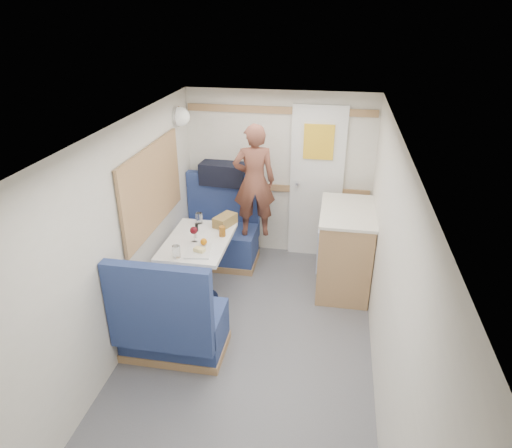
% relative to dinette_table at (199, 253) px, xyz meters
% --- Properties ---
extents(floor, '(4.50, 4.50, 0.00)m').
position_rel_dinette_table_xyz_m(floor, '(0.65, -1.00, -0.57)').
color(floor, '#515156').
rests_on(floor, ground).
extents(ceiling, '(4.50, 4.50, 0.00)m').
position_rel_dinette_table_xyz_m(ceiling, '(0.65, -1.00, 1.43)').
color(ceiling, silver).
rests_on(ceiling, wall_back).
extents(wall_back, '(2.20, 0.02, 2.00)m').
position_rel_dinette_table_xyz_m(wall_back, '(0.65, 1.25, 0.43)').
color(wall_back, silver).
rests_on(wall_back, floor).
extents(wall_left, '(0.02, 4.50, 2.00)m').
position_rel_dinette_table_xyz_m(wall_left, '(-0.45, -1.00, 0.43)').
color(wall_left, silver).
rests_on(wall_left, floor).
extents(wall_right, '(0.02, 4.50, 2.00)m').
position_rel_dinette_table_xyz_m(wall_right, '(1.75, -1.00, 0.43)').
color(wall_right, silver).
rests_on(wall_right, floor).
extents(oak_trim_low, '(2.15, 0.02, 0.08)m').
position_rel_dinette_table_xyz_m(oak_trim_low, '(0.65, 1.23, 0.28)').
color(oak_trim_low, '#976F44').
rests_on(oak_trim_low, wall_back).
extents(oak_trim_high, '(2.15, 0.02, 0.08)m').
position_rel_dinette_table_xyz_m(oak_trim_high, '(0.65, 1.23, 1.21)').
color(oak_trim_high, '#976F44').
rests_on(oak_trim_high, wall_back).
extents(side_window, '(0.04, 1.30, 0.72)m').
position_rel_dinette_table_xyz_m(side_window, '(-0.43, 0.00, 0.68)').
color(side_window, '#AEB59A').
rests_on(side_window, wall_left).
extents(rear_door, '(0.62, 0.12, 1.86)m').
position_rel_dinette_table_xyz_m(rear_door, '(1.10, 1.22, 0.41)').
color(rear_door, white).
rests_on(rear_door, wall_back).
extents(dinette_table, '(0.62, 0.92, 0.72)m').
position_rel_dinette_table_xyz_m(dinette_table, '(0.00, 0.00, 0.00)').
color(dinette_table, white).
rests_on(dinette_table, floor).
extents(bench_far, '(0.90, 0.59, 1.05)m').
position_rel_dinette_table_xyz_m(bench_far, '(-0.00, 0.86, -0.27)').
color(bench_far, navy).
rests_on(bench_far, floor).
extents(bench_near, '(0.90, 0.59, 1.05)m').
position_rel_dinette_table_xyz_m(bench_near, '(-0.00, -0.86, -0.27)').
color(bench_near, navy).
rests_on(bench_near, floor).
extents(ledge, '(0.90, 0.14, 0.04)m').
position_rel_dinette_table_xyz_m(ledge, '(-0.00, 1.12, 0.31)').
color(ledge, '#976F44').
rests_on(ledge, bench_far).
extents(dome_light, '(0.20, 0.20, 0.20)m').
position_rel_dinette_table_xyz_m(dome_light, '(-0.39, 0.85, 1.18)').
color(dome_light, white).
rests_on(dome_light, wall_left).
extents(galley_counter, '(0.57, 0.92, 0.92)m').
position_rel_dinette_table_xyz_m(galley_counter, '(1.47, 0.55, -0.10)').
color(galley_counter, '#976F44').
rests_on(galley_counter, floor).
extents(person, '(0.52, 0.40, 1.28)m').
position_rel_dinette_table_xyz_m(person, '(0.44, 0.76, 0.53)').
color(person, brown).
rests_on(person, bench_far).
extents(duffel_bag, '(0.56, 0.31, 0.26)m').
position_rel_dinette_table_xyz_m(duffel_bag, '(0.00, 1.12, 0.46)').
color(duffel_bag, black).
rests_on(duffel_bag, ledge).
extents(tray, '(0.27, 0.33, 0.02)m').
position_rel_dinette_table_xyz_m(tray, '(0.08, -0.23, 0.16)').
color(tray, silver).
rests_on(tray, dinette_table).
extents(orange_fruit, '(0.07, 0.07, 0.07)m').
position_rel_dinette_table_xyz_m(orange_fruit, '(0.10, -0.12, 0.20)').
color(orange_fruit, '#E24D0A').
rests_on(orange_fruit, tray).
extents(cheese_block, '(0.12, 0.09, 0.04)m').
position_rel_dinette_table_xyz_m(cheese_block, '(0.10, -0.26, 0.19)').
color(cheese_block, '#D8CB7D').
rests_on(cheese_block, tray).
extents(wine_glass, '(0.08, 0.08, 0.17)m').
position_rel_dinette_table_xyz_m(wine_glass, '(-0.02, -0.06, 0.28)').
color(wine_glass, white).
rests_on(wine_glass, dinette_table).
extents(tumbler_left, '(0.07, 0.07, 0.12)m').
position_rel_dinette_table_xyz_m(tumbler_left, '(-0.09, -0.38, 0.21)').
color(tumbler_left, white).
rests_on(tumbler_left, dinette_table).
extents(tumbler_mid, '(0.07, 0.07, 0.12)m').
position_rel_dinette_table_xyz_m(tumbler_mid, '(-0.09, 0.38, 0.21)').
color(tumbler_mid, white).
rests_on(tumbler_mid, dinette_table).
extents(beer_glass, '(0.07, 0.07, 0.11)m').
position_rel_dinette_table_xyz_m(beer_glass, '(0.22, 0.12, 0.21)').
color(beer_glass, brown).
rests_on(beer_glass, dinette_table).
extents(pepper_grinder, '(0.03, 0.03, 0.09)m').
position_rel_dinette_table_xyz_m(pepper_grinder, '(-0.06, 0.18, 0.20)').
color(pepper_grinder, black).
rests_on(pepper_grinder, dinette_table).
extents(salt_grinder, '(0.03, 0.03, 0.08)m').
position_rel_dinette_table_xyz_m(salt_grinder, '(-0.03, 0.05, 0.20)').
color(salt_grinder, silver).
rests_on(salt_grinder, dinette_table).
extents(bread_loaf, '(0.24, 0.30, 0.11)m').
position_rel_dinette_table_xyz_m(bread_loaf, '(0.19, 0.38, 0.21)').
color(bread_loaf, '#8D603B').
rests_on(bread_loaf, dinette_table).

